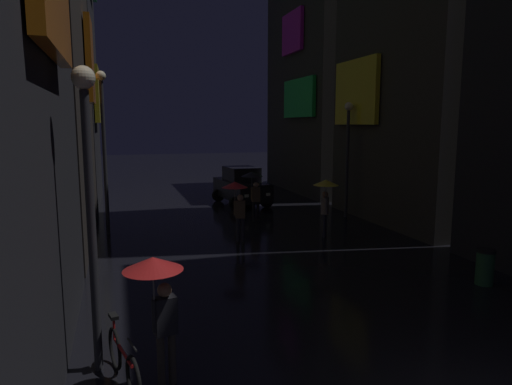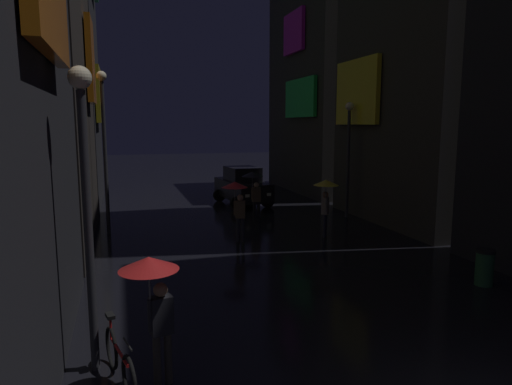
# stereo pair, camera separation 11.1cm
# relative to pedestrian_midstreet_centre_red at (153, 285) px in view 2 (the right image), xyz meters

# --- Properties ---
(building_right_far) EXTENTS (4.25, 8.81, 12.86)m
(building_right_far) POSITION_rel_pedestrian_midstreet_centre_red_xyz_m (11.55, 19.17, 4.77)
(building_right_far) COLOR #33302D
(building_right_far) RESTS_ON ground
(pedestrian_midstreet_centre_red) EXTENTS (0.90, 0.90, 2.12)m
(pedestrian_midstreet_centre_red) POSITION_rel_pedestrian_midstreet_centre_red_xyz_m (0.00, 0.00, 0.00)
(pedestrian_midstreet_centre_red) COLOR #38332D
(pedestrian_midstreet_centre_red) RESTS_ON ground
(pedestrian_near_crossing_yellow) EXTENTS (0.90, 0.90, 2.12)m
(pedestrian_near_crossing_yellow) POSITION_rel_pedestrian_midstreet_centre_red_xyz_m (6.57, 7.95, 0.00)
(pedestrian_near_crossing_yellow) COLOR #2D2D38
(pedestrian_near_crossing_yellow) RESTS_ON ground
(pedestrian_midstreet_left_red) EXTENTS (0.90, 0.90, 2.12)m
(pedestrian_midstreet_left_red) POSITION_rel_pedestrian_midstreet_centre_red_xyz_m (3.37, 8.26, 0.00)
(pedestrian_midstreet_left_red) COLOR #2D2D38
(pedestrian_midstreet_left_red) RESTS_ON ground
(pedestrian_foreground_right_black) EXTENTS (0.90, 0.90, 2.12)m
(pedestrian_foreground_right_black) POSITION_rel_pedestrian_midstreet_centre_red_xyz_m (4.87, 11.30, 0.00)
(pedestrian_foreground_right_black) COLOR black
(pedestrian_foreground_right_black) RESTS_ON ground
(bicycle_parked_at_storefront) EXTENTS (0.49, 1.78, 0.96)m
(bicycle_parked_at_storefront) POSITION_rel_pedestrian_midstreet_centre_red_xyz_m (-0.54, 0.27, -1.28)
(bicycle_parked_at_storefront) COLOR black
(bicycle_parked_at_storefront) RESTS_ON ground
(car_distant) EXTENTS (2.55, 4.29, 1.92)m
(car_distant) POSITION_rel_pedestrian_midstreet_centre_red_xyz_m (5.50, 15.53, -0.74)
(car_distant) COLOR black
(car_distant) RESTS_ON ground
(streetlamp_right_far) EXTENTS (0.36, 0.36, 5.00)m
(streetlamp_right_far) POSITION_rel_pedestrian_midstreet_centre_red_xyz_m (9.07, 11.06, 1.50)
(streetlamp_right_far) COLOR #2D2D33
(streetlamp_right_far) RESTS_ON ground
(streetlamp_left_near) EXTENTS (0.36, 0.36, 4.95)m
(streetlamp_left_near) POSITION_rel_pedestrian_midstreet_centre_red_xyz_m (-0.93, 0.86, 1.47)
(streetlamp_left_near) COLOR #2D2D33
(streetlamp_left_near) RESTS_ON ground
(streetlamp_left_far) EXTENTS (0.36, 0.36, 5.95)m
(streetlamp_left_far) POSITION_rel_pedestrian_midstreet_centre_red_xyz_m (-0.93, 10.81, 2.01)
(streetlamp_left_far) COLOR #2D2D33
(streetlamp_left_far) RESTS_ON ground
(trash_bin) EXTENTS (0.46, 0.46, 0.93)m
(trash_bin) POSITION_rel_pedestrian_midstreet_centre_red_xyz_m (8.37, 2.30, -1.20)
(trash_bin) COLOR #265933
(trash_bin) RESTS_ON ground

